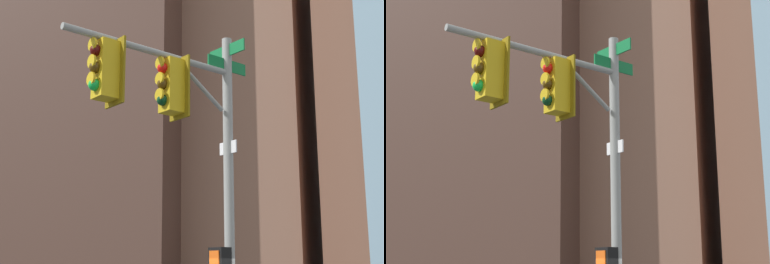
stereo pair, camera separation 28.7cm
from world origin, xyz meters
TOP-DOWN VIEW (x-y plane):
  - signal_pole_assembly at (-0.94, 0.86)m, footprint 3.50×2.38m
  - building_brick_midblock at (39.96, 22.60)m, footprint 19.53×18.52m
  - building_brick_farside at (43.63, 12.41)m, footprint 18.37×17.48m

SIDE VIEW (x-z plane):
  - signal_pole_assembly at x=-0.94m, z-range 1.28..8.07m
  - building_brick_midblock at x=39.96m, z-range 0.00..32.01m
  - building_brick_farside at x=43.63m, z-range 0.00..40.23m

